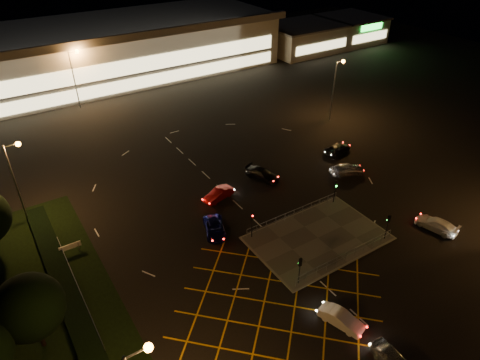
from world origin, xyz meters
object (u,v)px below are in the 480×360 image
signal_sw (300,266)px  signal_nw (252,221)px  car_east_grey (337,149)px  signal_se (388,222)px  signal_ne (336,187)px  car_approach_white (436,224)px  car_queue_white (341,319)px  car_right_silver (347,169)px  car_circ_red (219,194)px  car_left_blue (215,228)px  car_far_dkgrey (262,174)px

signal_sw → signal_nw: same height
signal_nw → car_east_grey: 23.10m
signal_se → signal_ne: (0.00, 7.99, 0.00)m
car_east_grey → car_approach_white: 19.16m
car_queue_white → car_approach_white: size_ratio=0.87×
signal_ne → car_right_silver: 7.40m
car_east_grey → car_circ_red: bearing=83.5°
car_left_blue → car_circ_red: size_ratio=1.10×
car_far_dkgrey → car_circ_red: car_far_dkgrey is taller
car_queue_white → car_far_dkgrey: car_far_dkgrey is taller
signal_ne → car_east_grey: size_ratio=0.71×
car_queue_white → car_east_grey: car_queue_white is taller
car_queue_white → car_left_blue: bearing=83.0°
signal_sw → car_far_dkgrey: 18.98m
signal_nw → car_circ_red: signal_nw is taller
car_far_dkgrey → car_circ_red: (-7.22, -0.93, -0.01)m
signal_sw → car_queue_white: 5.87m
signal_sw → car_right_silver: size_ratio=0.68×
signal_ne → car_east_grey: bearing=44.6°
signal_sw → car_right_silver: (18.06, 11.93, -1.58)m
car_right_silver → signal_nw: bearing=123.6°
signal_sw → car_circ_red: size_ratio=0.76×
car_right_silver → car_circ_red: bearing=97.3°
signal_nw → signal_ne: (12.00, 0.00, 0.00)m
signal_se → car_circ_red: bearing=-55.1°
car_queue_white → car_left_blue: size_ratio=0.88×
car_right_silver → car_east_grey: bearing=-10.2°
signal_sw → car_approach_white: (18.17, -1.89, -1.70)m
signal_sw → car_approach_white: bearing=174.1°
car_east_grey → signal_ne: bearing=125.9°
car_far_dkgrey → car_approach_white: car_far_dkgrey is taller
signal_sw → car_left_blue: signal_sw is taller
signal_nw → car_approach_white: 20.75m
car_right_silver → car_far_dkgrey: bearing=83.9°
signal_ne → car_approach_white: signal_ne is taller
car_left_blue → car_approach_white: 24.70m
signal_se → signal_ne: 7.99m
signal_nw → car_left_blue: signal_nw is taller
car_queue_white → signal_sw: bearing=73.8°
signal_ne → car_right_silver: (6.06, 3.94, -1.58)m
signal_se → car_right_silver: 13.47m
signal_ne → car_queue_white: signal_ne is taller
signal_sw → car_queue_white: (0.11, -5.61, -1.71)m
car_approach_white → car_queue_white: bearing=-1.2°
signal_ne → car_approach_white: size_ratio=0.68×
signal_sw → signal_nw: bearing=-90.0°
signal_se → car_circ_red: signal_se is taller
car_far_dkgrey → car_right_silver: (10.18, -5.26, 0.09)m
signal_sw → car_right_silver: 21.70m
signal_nw → signal_ne: bearing=0.0°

